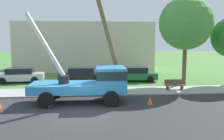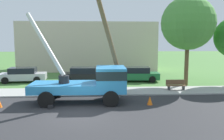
{
  "view_description": "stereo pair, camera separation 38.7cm",
  "coord_description": "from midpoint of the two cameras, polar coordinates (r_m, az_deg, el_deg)",
  "views": [
    {
      "loc": [
        0.56,
        -13.17,
        4.15
      ],
      "look_at": [
        1.97,
        2.72,
        2.14
      ],
      "focal_mm": 39.01,
      "sensor_mm": 36.0,
      "label": 1
    },
    {
      "loc": [
        0.94,
        -13.2,
        4.15
      ],
      "look_at": [
        1.97,
        2.72,
        2.14
      ],
      "focal_mm": 39.01,
      "sensor_mm": 36.0,
      "label": 2
    }
  ],
  "objects": [
    {
      "name": "park_bench",
      "position": [
        20.48,
        13.91,
        -3.42
      ],
      "size": [
        1.6,
        0.45,
        0.9
      ],
      "color": "brown",
      "rests_on": "ground"
    },
    {
      "name": "utility_truck",
      "position": [
        16.13,
        -5.59,
        -2.66
      ],
      "size": [
        6.76,
        3.2,
        5.98
      ],
      "color": "#2D84C6",
      "rests_on": "ground"
    },
    {
      "name": "traffic_cone_ahead",
      "position": [
        15.86,
        8.19,
        -7.04
      ],
      "size": [
        0.36,
        0.36,
        0.56
      ],
      "primitive_type": "cone",
      "color": "orange",
      "rests_on": "ground"
    },
    {
      "name": "parked_sedan_green",
      "position": [
        24.44,
        4.86,
        -0.95
      ],
      "size": [
        4.54,
        2.26,
        1.42
      ],
      "color": "#1E6638",
      "rests_on": "ground"
    },
    {
      "name": "sidewalk_strip",
      "position": [
        19.41,
        -7.21,
        -5.09
      ],
      "size": [
        80.0,
        2.92,
        0.1
      ],
      "primitive_type": "cube",
      "color": "#9E9E99",
      "rests_on": "ground"
    },
    {
      "name": "lowrise_building_backdrop",
      "position": [
        33.83,
        -6.61,
        5.51
      ],
      "size": [
        18.0,
        6.0,
        6.4
      ],
      "primitive_type": "cube",
      "color": "beige",
      "rests_on": "ground"
    },
    {
      "name": "road_asphalt",
      "position": [
        13.84,
        -8.08,
        -10.34
      ],
      "size": [
        80.0,
        8.62,
        0.01
      ],
      "primitive_type": "cube",
      "color": "#2B2B2D",
      "rests_on": "ground"
    },
    {
      "name": "parked_sedan_silver",
      "position": [
        25.34,
        -21.11,
        -1.12
      ],
      "size": [
        4.52,
        2.23,
        1.42
      ],
      "color": "#B7B7BF",
      "rests_on": "ground"
    },
    {
      "name": "parked_sedan_black",
      "position": [
        24.19,
        -7.64,
        -1.07
      ],
      "size": [
        4.42,
        2.06,
        1.42
      ],
      "color": "black",
      "rests_on": "ground"
    },
    {
      "name": "leaning_utility_pole",
      "position": [
        17.4,
        -1.56,
        7.95
      ],
      "size": [
        3.14,
        2.38,
        8.58
      ],
      "color": "brown",
      "rests_on": "ground"
    },
    {
      "name": "ground_plane",
      "position": [
        25.54,
        -6.7,
        -2.24
      ],
      "size": [
        120.0,
        120.0,
        0.0
      ],
      "primitive_type": "plane",
      "color": "#477538"
    },
    {
      "name": "roadside_tree_far",
      "position": [
        23.05,
        16.45,
        10.43
      ],
      "size": [
        4.78,
        4.78,
        7.98
      ],
      "color": "brown",
      "rests_on": "ground"
    }
  ]
}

